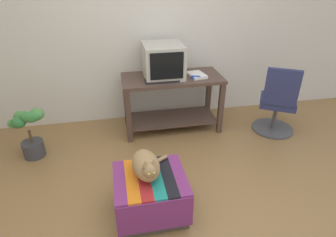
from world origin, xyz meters
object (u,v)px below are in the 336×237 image
Objects in this scene: ottoman_with_blanket at (151,195)px; book at (197,75)px; desk at (172,94)px; tv_monitor at (163,61)px; stapler at (196,78)px; cat at (146,165)px; keyboard at (162,80)px; potted_plant at (30,131)px; office_chair at (277,105)px.

book is at bearing 60.06° from ottoman_with_blanket.
desk is 2.07× the size of ottoman_with_blanket.
stapler is at bearing -25.72° from tv_monitor.
ottoman_with_blanket is 1.47× the size of cat.
book is (0.40, -0.09, -0.18)m from tv_monitor.
keyboard is at bearing 67.90° from cat.
potted_plant is 1.96m from stapler.
cat is at bearing -131.06° from book.
keyboard reaches higher than desk.
tv_monitor is 0.44m from stapler.
stapler is at bearing 16.44° from office_chair.
potted_plant is (-1.65, -0.32, -0.16)m from desk.
stapler is at bearing -1.73° from keyboard.
ottoman_with_blanket is 1.57m from stapler.
stapler is at bearing 52.20° from cat.
office_chair is at bearing -29.17° from book.
tv_monitor is at bearing 67.97° from cat.
office_chair is (1.26, -0.38, -0.09)m from desk.
tv_monitor is (-0.10, 0.04, 0.42)m from desk.
ottoman_with_blanket is 0.67× the size of office_chair.
potted_plant is (-1.95, -0.28, -0.40)m from book.
cat is at bearing -105.58° from tv_monitor.
potted_plant is at bearing 28.99° from office_chair.
stapler is (1.91, 0.19, 0.41)m from potted_plant.
keyboard is 3.64× the size of stapler.
desk reaches higher than potted_plant.
keyboard is at bearing 75.29° from ottoman_with_blanket.
office_chair is (1.36, -0.42, -0.52)m from tv_monitor.
tv_monitor reaches higher than cat.
desk is 3.07× the size of keyboard.
cat is at bearing 166.19° from stapler.
tv_monitor is at bearing 12.97° from office_chair.
cat is at bearing -109.89° from desk.
cat is at bearing 59.65° from office_chair.
cat is (-0.02, 0.03, 0.29)m from ottoman_with_blanket.
desk is at bearing 11.05° from potted_plant.
tv_monitor reaches higher than book.
stapler is at bearing 59.68° from ottoman_with_blanket.
keyboard is 1.47m from office_chair.
keyboard is at bearing -139.39° from desk.
desk is 2.45× the size of tv_monitor.
stapler reaches higher than ottoman_with_blanket.
ottoman_with_blanket is at bearing 60.72° from office_chair.
book is 0.10m from stapler.
desk is at bearing -21.30° from tv_monitor.
stapler reaches higher than cat.
cat is at bearing 123.43° from ottoman_with_blanket.
potted_plant is at bearing -168.64° from desk.
office_chair is at bearing -1.14° from potted_plant.
desk is 1.32m from office_chair.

